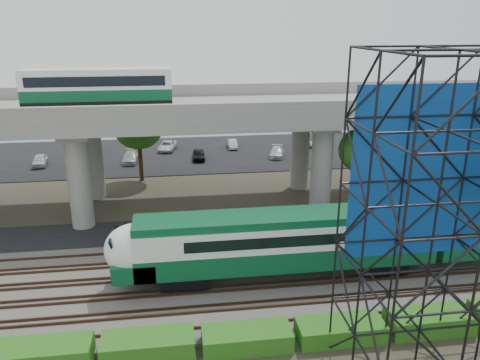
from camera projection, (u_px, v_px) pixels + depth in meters
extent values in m
plane|color=#474233|center=(220.00, 302.00, 28.12)|extent=(140.00, 140.00, 0.00)
cube|color=slate|center=(217.00, 283.00, 29.97)|extent=(90.00, 12.00, 0.20)
cube|color=black|center=(207.00, 229.00, 37.97)|extent=(90.00, 5.00, 0.08)
cube|color=black|center=(194.00, 153.00, 60.04)|extent=(90.00, 18.00, 0.08)
cube|color=slate|center=(188.00, 120.00, 80.70)|extent=(140.00, 40.00, 0.03)
cube|color=#472D1E|center=(224.00, 325.00, 25.48)|extent=(90.00, 0.08, 0.16)
cube|color=#472D1E|center=(222.00, 310.00, 26.83)|extent=(90.00, 0.08, 0.16)
cube|color=#472D1E|center=(221.00, 305.00, 27.36)|extent=(90.00, 0.08, 0.16)
cube|color=#472D1E|center=(218.00, 291.00, 28.71)|extent=(90.00, 0.08, 0.16)
cube|color=#472D1E|center=(218.00, 286.00, 29.24)|extent=(90.00, 0.08, 0.16)
cube|color=#472D1E|center=(216.00, 275.00, 30.59)|extent=(90.00, 0.08, 0.16)
cube|color=#472D1E|center=(215.00, 271.00, 31.12)|extent=(90.00, 0.08, 0.16)
cube|color=#472D1E|center=(213.00, 260.00, 32.47)|extent=(90.00, 0.08, 0.16)
cube|color=#472D1E|center=(212.00, 257.00, 32.99)|extent=(90.00, 0.08, 0.16)
cube|color=#472D1E|center=(211.00, 247.00, 34.35)|extent=(90.00, 0.08, 0.16)
cube|color=black|center=(185.00, 275.00, 29.48)|extent=(3.00, 2.20, 0.90)
cube|color=black|center=(381.00, 262.00, 31.18)|extent=(3.00, 2.20, 0.90)
cube|color=#0A4C2A|center=(286.00, 252.00, 29.96)|extent=(19.00, 3.00, 1.40)
cube|color=white|center=(287.00, 232.00, 29.50)|extent=(19.00, 3.00, 1.50)
cube|color=#0A4C2A|center=(287.00, 217.00, 29.18)|extent=(19.00, 2.60, 0.50)
cube|color=black|center=(302.00, 230.00, 29.62)|extent=(15.00, 3.06, 0.70)
ellipsoid|color=white|center=(134.00, 249.00, 28.44)|extent=(3.60, 3.00, 3.20)
cube|color=#0A4C2A|center=(135.00, 265.00, 28.77)|extent=(2.60, 3.00, 1.10)
cube|color=black|center=(115.00, 243.00, 28.14)|extent=(0.48, 2.00, 1.09)
cube|color=#9E9B93|center=(200.00, 112.00, 40.41)|extent=(80.00, 12.00, 1.20)
cube|color=#9E9B93|center=(204.00, 111.00, 34.65)|extent=(80.00, 0.50, 1.10)
cube|color=#9E9B93|center=(197.00, 90.00, 45.44)|extent=(80.00, 0.50, 1.10)
cylinder|color=#9E9B93|center=(79.00, 181.00, 37.29)|extent=(1.80, 1.80, 8.00)
cylinder|color=#9E9B93|center=(93.00, 157.00, 43.86)|extent=(1.80, 1.80, 8.00)
cube|color=#9E9B93|center=(82.00, 126.00, 39.39)|extent=(2.40, 9.00, 0.60)
cylinder|color=#9E9B93|center=(321.00, 170.00, 39.89)|extent=(1.80, 1.80, 8.00)
cylinder|color=#9E9B93|center=(300.00, 149.00, 46.46)|extent=(1.80, 1.80, 8.00)
cube|color=#9E9B93|center=(312.00, 120.00, 42.00)|extent=(2.40, 9.00, 0.60)
cylinder|color=#9E9B93|center=(468.00, 143.00, 48.81)|extent=(1.80, 1.80, 8.00)
cube|color=black|center=(100.00, 104.00, 39.02)|extent=(12.00, 2.50, 0.70)
cube|color=#0A4C2A|center=(99.00, 94.00, 38.77)|extent=(12.00, 2.50, 0.90)
cube|color=white|center=(98.00, 80.00, 38.42)|extent=(12.00, 2.50, 1.30)
cube|color=black|center=(98.00, 80.00, 38.40)|extent=(11.00, 2.56, 0.80)
cube|color=white|center=(97.00, 71.00, 38.16)|extent=(12.00, 2.40, 0.30)
cube|color=#0E439A|center=(434.00, 173.00, 21.78)|extent=(8.10, 0.08, 8.25)
cube|color=#236316|center=(44.00, 355.00, 22.72)|extent=(4.60, 1.80, 1.20)
cube|color=#236316|center=(148.00, 346.00, 23.38)|extent=(4.60, 1.80, 1.15)
cube|color=#236316|center=(247.00, 338.00, 24.05)|extent=(4.60, 1.80, 1.03)
cube|color=#236316|center=(340.00, 330.00, 24.71)|extent=(4.60, 1.80, 1.01)
cube|color=#236316|center=(429.00, 321.00, 25.34)|extent=(4.60, 1.80, 1.12)
cylinder|color=#382314|center=(365.00, 186.00, 40.92)|extent=(0.44, 0.44, 4.80)
ellipsoid|color=#236316|center=(368.00, 150.00, 39.90)|extent=(4.94, 4.94, 4.18)
cylinder|color=#382314|center=(140.00, 159.00, 49.11)|extent=(0.44, 0.44, 4.80)
ellipsoid|color=#236316|center=(138.00, 129.00, 48.10)|extent=(4.94, 4.94, 4.18)
imported|color=black|center=(142.00, 230.00, 36.28)|extent=(4.90, 3.29, 1.25)
imported|color=silver|center=(40.00, 160.00, 54.65)|extent=(1.92, 3.82, 1.25)
imported|color=#9B9DA3|center=(91.00, 148.00, 60.01)|extent=(1.42, 3.74, 1.22)
imported|color=#A0A1A7|center=(130.00, 157.00, 56.01)|extent=(1.71, 4.13, 1.20)
imported|color=silver|center=(168.00, 146.00, 61.28)|extent=(2.73, 4.51, 1.17)
imported|color=black|center=(199.00, 155.00, 57.07)|extent=(1.58, 3.68, 1.24)
imported|color=#BABEC2|center=(233.00, 144.00, 62.41)|extent=(1.26, 3.32, 1.08)
imported|color=silver|center=(277.00, 152.00, 58.35)|extent=(2.58, 4.25, 1.15)
imported|color=#B7BBBF|center=(304.00, 141.00, 63.68)|extent=(2.34, 4.30, 1.14)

